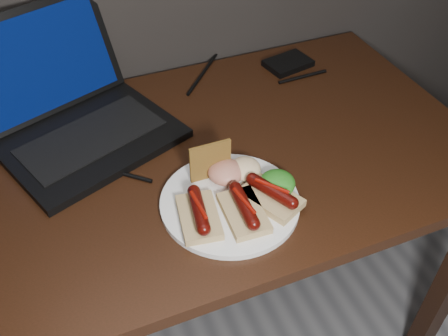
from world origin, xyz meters
TOP-DOWN VIEW (x-y plane):
  - desk at (0.00, 1.38)m, footprint 1.40×0.70m
  - laptop at (-0.14, 1.56)m, footprint 0.46×0.46m
  - hard_drive at (0.43, 1.63)m, footprint 0.13×0.10m
  - desk_cables at (0.02, 1.53)m, footprint 0.91×0.43m
  - plate at (0.09, 1.22)m, footprint 0.31×0.31m
  - bread_sausage_left at (0.02, 1.19)m, footprint 0.09×0.12m
  - bread_sausage_center at (0.10, 1.17)m, footprint 0.08×0.12m
  - bread_sausage_right at (0.16, 1.19)m, footprint 0.11×0.13m
  - crispbread at (0.08, 1.29)m, footprint 0.08×0.01m
  - salad_greens at (0.19, 1.21)m, footprint 0.07×0.07m
  - salsa_mound at (0.11, 1.28)m, footprint 0.07×0.07m
  - coleslaw_mound at (0.15, 1.27)m, footprint 0.06×0.06m

SIDE VIEW (x-z plane):
  - desk at x=0.00m, z-range 0.29..1.04m
  - desk_cables at x=0.02m, z-range 0.75..0.76m
  - plate at x=0.09m, z-range 0.75..0.76m
  - hard_drive at x=0.43m, z-range 0.75..0.77m
  - bread_sausage_left at x=0.02m, z-range 0.76..0.80m
  - bread_sausage_center at x=0.10m, z-range 0.76..0.80m
  - bread_sausage_right at x=0.16m, z-range 0.76..0.80m
  - coleslaw_mound at x=0.15m, z-range 0.76..0.80m
  - salad_greens at x=0.19m, z-range 0.76..0.80m
  - salsa_mound at x=0.11m, z-range 0.76..0.80m
  - laptop at x=-0.14m, z-range 0.68..0.92m
  - crispbread at x=0.08m, z-range 0.76..0.85m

